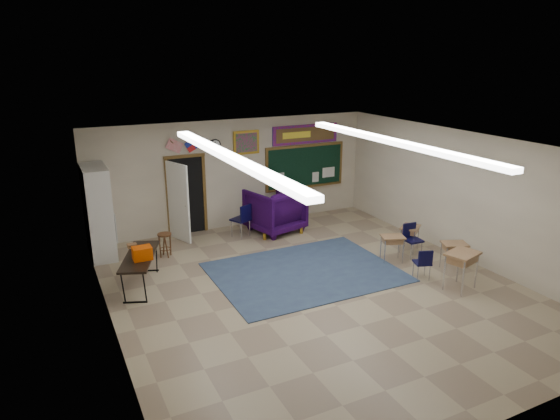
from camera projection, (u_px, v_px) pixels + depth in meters
name	position (u px, v px, depth m)	size (l,w,h in m)	color
floor	(315.00, 289.00, 10.37)	(9.00, 9.00, 0.00)	gray
back_wall	(235.00, 174.00, 13.78)	(8.00, 0.04, 3.00)	beige
front_wall	(503.00, 326.00, 6.07)	(8.00, 0.04, 3.00)	beige
left_wall	(107.00, 254.00, 8.24)	(0.04, 9.00, 3.00)	beige
right_wall	(465.00, 196.00, 11.61)	(0.04, 9.00, 3.00)	beige
ceiling	(318.00, 146.00, 9.48)	(8.00, 9.00, 0.04)	silver
area_rug	(305.00, 272.00, 11.14)	(4.00, 3.00, 0.02)	#344A63
fluorescent_strips	(318.00, 149.00, 9.49)	(3.86, 6.00, 0.10)	white
doorway	(184.00, 197.00, 13.15)	(1.10, 0.89, 2.16)	black
chalkboard	(305.00, 168.00, 14.68)	(2.55, 0.14, 1.30)	brown
bulletin_board	(305.00, 134.00, 14.39)	(2.10, 0.05, 0.55)	#B50F21
framed_art_print	(246.00, 142.00, 13.64)	(0.75, 0.05, 0.65)	#A37B1F
wall_clock	(215.00, 145.00, 13.26)	(0.32, 0.05, 0.32)	black
wall_flags	(184.00, 143.00, 12.84)	(1.16, 0.06, 0.70)	red
storage_cabinet	(98.00, 212.00, 11.78)	(0.59, 1.25, 2.20)	silver
wingback_armchair	(275.00, 210.00, 13.60)	(1.29, 1.32, 1.21)	#200535
student_chair_reading	(241.00, 220.00, 13.21)	(0.45, 0.45, 0.91)	black
student_chair_desk_a	(422.00, 263.00, 10.75)	(0.35, 0.35, 0.70)	black
student_chair_desk_b	(413.00, 241.00, 11.89)	(0.40, 0.40, 0.80)	black
student_desk_front_left	(392.00, 247.00, 11.65)	(0.63, 0.55, 0.63)	#9F714A
student_desk_front_right	(409.00, 237.00, 12.26)	(0.67, 0.64, 0.64)	#9F714A
student_desk_back_left	(461.00, 269.00, 10.23)	(0.79, 0.68, 0.81)	#9F714A
student_desk_back_right	(454.00, 255.00, 11.17)	(0.65, 0.58, 0.65)	#9F714A
folding_table	(141.00, 270.00, 10.37)	(1.14, 1.78, 0.96)	black
wooden_stool	(165.00, 245.00, 11.94)	(0.33, 0.33, 0.58)	#512B18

